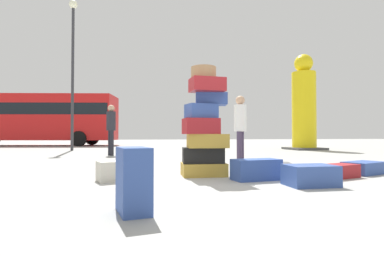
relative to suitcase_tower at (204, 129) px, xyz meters
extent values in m
plane|color=#9E9E99|center=(-0.11, -0.37, -0.77)|extent=(80.00, 80.00, 0.00)
cube|color=#B28C33|center=(-0.01, 0.02, -0.66)|extent=(0.73, 0.53, 0.21)
cube|color=black|center=(-0.02, 0.06, -0.43)|extent=(0.71, 0.54, 0.25)
cube|color=#B28C33|center=(0.03, -0.05, -0.20)|extent=(0.67, 0.50, 0.22)
cube|color=maroon|center=(-0.08, -0.08, 0.04)|extent=(0.56, 0.41, 0.25)
cube|color=#334F99|center=(-0.05, 0.01, 0.28)|extent=(0.53, 0.42, 0.24)
cube|color=#334F99|center=(0.14, 0.10, 0.50)|extent=(0.58, 0.46, 0.19)
cube|color=maroon|center=(0.02, -0.08, 0.70)|extent=(0.56, 0.41, 0.22)
cylinder|color=olive|center=(-0.01, 0.04, 0.92)|extent=(0.42, 0.42, 0.21)
cube|color=beige|center=(-1.37, -0.25, -0.62)|extent=(0.63, 0.48, 0.29)
cube|color=#334F99|center=(0.64, -0.59, -0.61)|extent=(0.74, 0.43, 0.31)
cube|color=maroon|center=(2.00, -0.61, -0.66)|extent=(0.69, 0.51, 0.21)
cube|color=#334F99|center=(-1.15, -2.15, -0.49)|extent=(0.32, 0.47, 0.56)
cube|color=#4C4C51|center=(1.34, 0.29, -0.68)|extent=(0.73, 0.58, 0.17)
cube|color=#334F99|center=(2.73, -0.29, -0.66)|extent=(0.80, 0.64, 0.21)
cube|color=#334F99|center=(1.13, -1.21, -0.63)|extent=(0.64, 0.45, 0.27)
cylinder|color=#3F334C|center=(1.49, 2.24, -0.39)|extent=(0.12, 0.12, 0.75)
cylinder|color=#3F334C|center=(1.36, 2.06, -0.39)|extent=(0.12, 0.12, 0.75)
cylinder|color=white|center=(1.42, 2.15, 0.31)|extent=(0.30, 0.30, 0.65)
sphere|color=tan|center=(1.42, 2.15, 0.74)|extent=(0.22, 0.22, 0.22)
cylinder|color=black|center=(-1.86, 5.53, -0.36)|extent=(0.12, 0.12, 0.81)
cylinder|color=black|center=(-1.79, 5.33, -0.36)|extent=(0.12, 0.12, 0.81)
cylinder|color=#26262D|center=(-1.82, 5.43, 0.36)|extent=(0.30, 0.30, 0.62)
sphere|color=tan|center=(-1.82, 5.43, 0.78)|extent=(0.22, 0.22, 0.22)
cylinder|color=yellow|center=(6.57, 7.69, 1.00)|extent=(1.06, 1.06, 3.54)
sphere|color=yellow|center=(6.57, 7.69, 3.18)|extent=(0.83, 0.83, 0.83)
cube|color=#4C4C4C|center=(6.57, 7.69, -0.72)|extent=(1.49, 1.49, 0.10)
cube|color=red|center=(-7.22, 15.84, 0.98)|extent=(10.40, 4.25, 2.80)
cube|color=black|center=(-7.22, 15.84, 1.47)|extent=(10.21, 4.23, 0.70)
cylinder|color=black|center=(-3.76, 16.49, -0.32)|extent=(0.93, 0.40, 0.90)
cylinder|color=black|center=(-4.20, 14.03, -0.32)|extent=(0.93, 0.40, 0.90)
cylinder|color=#333338|center=(-3.68, 9.00, 2.36)|extent=(0.12, 0.12, 6.24)
sphere|color=#F2F2CC|center=(-3.68, 9.00, 5.60)|extent=(0.36, 0.36, 0.36)
camera|label=1|loc=(-1.17, -4.79, -0.10)|focal=28.26mm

